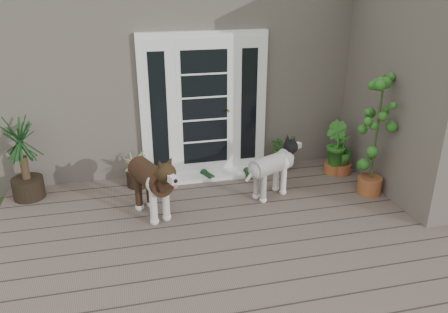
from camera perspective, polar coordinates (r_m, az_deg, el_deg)
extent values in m
cube|color=#6B5B4C|center=(5.18, 4.65, -12.04)|extent=(6.20, 4.60, 0.12)
cube|color=#665E54|center=(8.54, -3.97, 12.59)|extent=(7.40, 4.00, 3.10)
cube|color=#665E54|center=(6.85, 26.01, 8.04)|extent=(1.60, 2.40, 3.10)
cube|color=white|center=(6.61, -2.57, 6.62)|extent=(1.90, 0.14, 2.15)
cube|color=white|center=(6.78, -2.10, -2.40)|extent=(1.60, 0.40, 0.05)
imported|color=#205317|center=(7.00, 7.51, 0.24)|extent=(0.48, 0.48, 0.50)
imported|color=#224E16|center=(7.00, 14.06, 0.20)|extent=(0.44, 0.44, 0.61)
imported|color=#1F631C|center=(7.05, 15.06, -0.20)|extent=(0.45, 0.45, 0.50)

